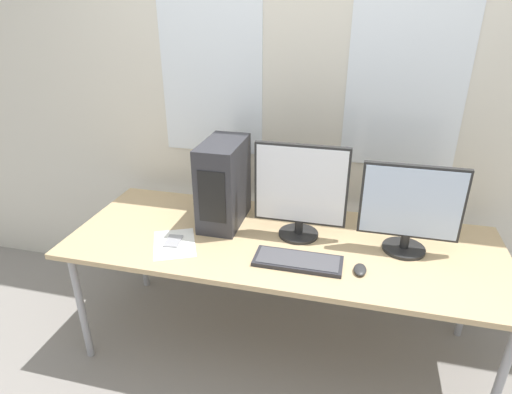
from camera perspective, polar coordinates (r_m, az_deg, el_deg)
name	(u,v)px	position (r m, az deg, el deg)	size (l,w,h in m)	color
wall_back	(303,99)	(2.56, 6.35, 12.92)	(8.00, 0.07, 2.70)	beige
desk	(282,247)	(2.29, 3.55, -6.64)	(2.26, 0.85, 0.72)	tan
pc_tower	(224,183)	(2.36, -4.34, 1.88)	(0.21, 0.39, 0.47)	#2D2D33
monitor_main	(300,191)	(2.21, 5.95, 0.84)	(0.48, 0.21, 0.51)	black
monitor_right_near	(410,208)	(2.20, 19.89, -1.42)	(0.48, 0.21, 0.46)	black
keyboard	(298,261)	(2.09, 5.62, -8.47)	(0.43, 0.17, 0.02)	#28282D
mouse	(360,270)	(2.07, 13.70, -9.38)	(0.06, 0.10, 0.03)	#2D2D2D
cell_phone	(173,241)	(2.29, -10.97, -5.80)	(0.09, 0.13, 0.01)	#99999E
paper_sheet_left	(174,244)	(2.27, -10.83, -6.14)	(0.32, 0.36, 0.00)	white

